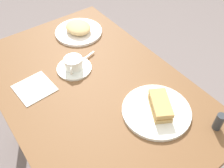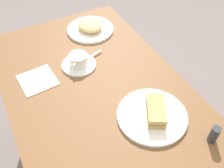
{
  "view_description": "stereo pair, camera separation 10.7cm",
  "coord_description": "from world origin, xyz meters",
  "px_view_note": "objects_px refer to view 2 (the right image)",
  "views": [
    {
      "loc": [
        0.66,
        -0.38,
        1.55
      ],
      "look_at": [
        0.07,
        0.06,
        0.78
      ],
      "focal_mm": 40.87,
      "sensor_mm": 36.0,
      "label": 1
    },
    {
      "loc": [
        0.72,
        -0.29,
        1.55
      ],
      "look_at": [
        0.07,
        0.06,
        0.78
      ],
      "focal_mm": 40.87,
      "sensor_mm": 36.0,
      "label": 2
    }
  ],
  "objects_px": {
    "sandwich_plate": "(152,116)",
    "salt_shaker": "(214,134)",
    "sandwich_front": "(156,111)",
    "napkin": "(38,80)",
    "side_plate": "(90,30)",
    "coffee_cup": "(78,60)",
    "coffee_saucer": "(79,65)",
    "spoon": "(91,56)",
    "dining_table": "(94,101)"
  },
  "relations": [
    {
      "from": "coffee_saucer",
      "to": "sandwich_plate",
      "type": "bearing_deg",
      "value": 18.42
    },
    {
      "from": "dining_table",
      "to": "sandwich_front",
      "type": "xyz_separation_m",
      "value": [
        0.28,
        0.14,
        0.16
      ]
    },
    {
      "from": "sandwich_front",
      "to": "coffee_saucer",
      "type": "distance_m",
      "value": 0.44
    },
    {
      "from": "coffee_saucer",
      "to": "napkin",
      "type": "bearing_deg",
      "value": -88.63
    },
    {
      "from": "coffee_cup",
      "to": "spoon",
      "type": "height_order",
      "value": "coffee_cup"
    },
    {
      "from": "napkin",
      "to": "side_plate",
      "type": "bearing_deg",
      "value": 123.28
    },
    {
      "from": "sandwich_front",
      "to": "spoon",
      "type": "relative_size",
      "value": 1.55
    },
    {
      "from": "dining_table",
      "to": "side_plate",
      "type": "bearing_deg",
      "value": 157.14
    },
    {
      "from": "napkin",
      "to": "coffee_cup",
      "type": "bearing_deg",
      "value": 91.04
    },
    {
      "from": "coffee_saucer",
      "to": "napkin",
      "type": "relative_size",
      "value": 1.06
    },
    {
      "from": "coffee_cup",
      "to": "sandwich_plate",
      "type": "bearing_deg",
      "value": 18.6
    },
    {
      "from": "coffee_saucer",
      "to": "napkin",
      "type": "distance_m",
      "value": 0.2
    },
    {
      "from": "side_plate",
      "to": "coffee_saucer",
      "type": "bearing_deg",
      "value": -35.14
    },
    {
      "from": "sandwich_front",
      "to": "dining_table",
      "type": "bearing_deg",
      "value": -153.75
    },
    {
      "from": "side_plate",
      "to": "salt_shaker",
      "type": "distance_m",
      "value": 0.83
    },
    {
      "from": "coffee_saucer",
      "to": "spoon",
      "type": "distance_m",
      "value": 0.08
    },
    {
      "from": "coffee_cup",
      "to": "side_plate",
      "type": "distance_m",
      "value": 0.29
    },
    {
      "from": "dining_table",
      "to": "spoon",
      "type": "xyz_separation_m",
      "value": [
        -0.16,
        0.06,
        0.13
      ]
    },
    {
      "from": "side_plate",
      "to": "napkin",
      "type": "xyz_separation_m",
      "value": [
        0.24,
        -0.36,
        -0.01
      ]
    },
    {
      "from": "spoon",
      "to": "napkin",
      "type": "xyz_separation_m",
      "value": [
        0.03,
        -0.27,
        -0.01
      ]
    },
    {
      "from": "sandwich_plate",
      "to": "napkin",
      "type": "height_order",
      "value": "sandwich_plate"
    },
    {
      "from": "dining_table",
      "to": "salt_shaker",
      "type": "distance_m",
      "value": 0.55
    },
    {
      "from": "sandwich_plate",
      "to": "side_plate",
      "type": "distance_m",
      "value": 0.64
    },
    {
      "from": "sandwich_front",
      "to": "coffee_cup",
      "type": "relative_size",
      "value": 1.59
    },
    {
      "from": "coffee_cup",
      "to": "spoon",
      "type": "relative_size",
      "value": 0.98
    },
    {
      "from": "coffee_saucer",
      "to": "salt_shaker",
      "type": "distance_m",
      "value": 0.65
    },
    {
      "from": "coffee_cup",
      "to": "spoon",
      "type": "xyz_separation_m",
      "value": [
        -0.02,
        0.07,
        -0.03
      ]
    },
    {
      "from": "coffee_saucer",
      "to": "coffee_cup",
      "type": "relative_size",
      "value": 1.67
    },
    {
      "from": "sandwich_front",
      "to": "coffee_saucer",
      "type": "relative_size",
      "value": 0.95
    },
    {
      "from": "sandwich_front",
      "to": "napkin",
      "type": "xyz_separation_m",
      "value": [
        -0.41,
        -0.34,
        -0.04
      ]
    },
    {
      "from": "spoon",
      "to": "salt_shaker",
      "type": "xyz_separation_m",
      "value": [
        0.61,
        0.19,
        0.02
      ]
    },
    {
      "from": "sandwich_plate",
      "to": "sandwich_front",
      "type": "xyz_separation_m",
      "value": [
        0.01,
        0.01,
        0.03
      ]
    },
    {
      "from": "sandwich_plate",
      "to": "side_plate",
      "type": "xyz_separation_m",
      "value": [
        -0.64,
        0.03,
        0.0
      ]
    },
    {
      "from": "spoon",
      "to": "napkin",
      "type": "distance_m",
      "value": 0.27
    },
    {
      "from": "sandwich_front",
      "to": "side_plate",
      "type": "xyz_separation_m",
      "value": [
        -0.65,
        0.02,
        -0.03
      ]
    },
    {
      "from": "sandwich_plate",
      "to": "salt_shaker",
      "type": "bearing_deg",
      "value": 35.23
    },
    {
      "from": "sandwich_front",
      "to": "napkin",
      "type": "distance_m",
      "value": 0.53
    },
    {
      "from": "napkin",
      "to": "coffee_saucer",
      "type": "bearing_deg",
      "value": 91.37
    },
    {
      "from": "coffee_saucer",
      "to": "side_plate",
      "type": "bearing_deg",
      "value": 144.86
    },
    {
      "from": "side_plate",
      "to": "coffee_cup",
      "type": "bearing_deg",
      "value": -35.17
    },
    {
      "from": "dining_table",
      "to": "sandwich_front",
      "type": "height_order",
      "value": "sandwich_front"
    },
    {
      "from": "salt_shaker",
      "to": "side_plate",
      "type": "bearing_deg",
      "value": -172.99
    },
    {
      "from": "sandwich_front",
      "to": "side_plate",
      "type": "bearing_deg",
      "value": 178.27
    },
    {
      "from": "dining_table",
      "to": "napkin",
      "type": "relative_size",
      "value": 7.51
    },
    {
      "from": "salt_shaker",
      "to": "napkin",
      "type": "bearing_deg",
      "value": -141.57
    },
    {
      "from": "sandwich_front",
      "to": "spoon",
      "type": "xyz_separation_m",
      "value": [
        -0.43,
        -0.07,
        -0.03
      ]
    },
    {
      "from": "side_plate",
      "to": "salt_shaker",
      "type": "relative_size",
      "value": 3.4
    },
    {
      "from": "sandwich_front",
      "to": "spoon",
      "type": "distance_m",
      "value": 0.44
    },
    {
      "from": "coffee_saucer",
      "to": "spoon",
      "type": "height_order",
      "value": "spoon"
    },
    {
      "from": "sandwich_front",
      "to": "napkin",
      "type": "bearing_deg",
      "value": -139.69
    }
  ]
}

